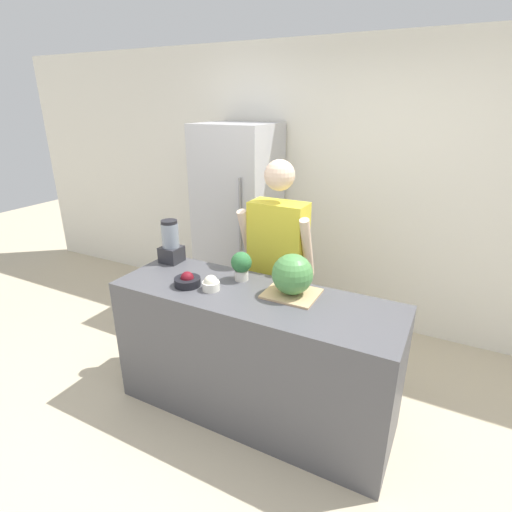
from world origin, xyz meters
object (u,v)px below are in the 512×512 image
object	(u,v)px
bowl_cream	(211,284)
potted_plant	(241,264)
refrigerator	(239,223)
blender	(171,243)
bowl_cherries	(187,281)
watermelon	(292,274)
person	(278,268)

from	to	relation	value
bowl_cream	potted_plant	distance (m)	0.26
refrigerator	potted_plant	bearing A→B (deg)	-59.21
bowl_cream	blender	size ratio (longest dim) A/B	0.35
bowl_cherries	watermelon	bearing A→B (deg)	16.06
bowl_cherries	potted_plant	world-z (taller)	potted_plant
bowl_cherries	bowl_cream	world-z (taller)	bowl_cream
refrigerator	watermelon	bearing A→B (deg)	-47.80
bowl_cherries	blender	size ratio (longest dim) A/B	0.53
bowl_cream	bowl_cherries	bearing A→B (deg)	-174.65
refrigerator	bowl_cherries	bearing A→B (deg)	-73.96
refrigerator	bowl_cherries	distance (m)	1.42
person	bowl_cherries	size ratio (longest dim) A/B	9.72
person	watermelon	world-z (taller)	person
watermelon	bowl_cherries	bearing A→B (deg)	-163.94
refrigerator	bowl_cream	xyz separation A→B (m)	(0.57, -1.35, 0.02)
blender	potted_plant	world-z (taller)	blender
person	bowl_cherries	bearing A→B (deg)	-118.76
blender	person	bearing A→B (deg)	26.78
refrigerator	bowl_cream	distance (m)	1.46
bowl_cream	watermelon	bearing A→B (deg)	19.65
watermelon	potted_plant	xyz separation A→B (m)	(-0.40, 0.05, -0.03)
watermelon	bowl_cherries	distance (m)	0.71
refrigerator	watermelon	xyz separation A→B (m)	(1.06, -1.17, 0.12)
person	blender	size ratio (longest dim) A/B	5.18
bowl_cherries	blender	xyz separation A→B (m)	(-0.36, 0.29, 0.11)
bowl_cream	blender	xyz separation A→B (m)	(-0.54, 0.27, 0.11)
bowl_cream	potted_plant	world-z (taller)	potted_plant
person	bowl_cherries	xyz separation A→B (m)	(-0.36, -0.66, 0.09)
refrigerator	blender	distance (m)	1.08
bowl_cream	blender	distance (m)	0.61
bowl_cherries	blender	distance (m)	0.48
refrigerator	watermelon	world-z (taller)	refrigerator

